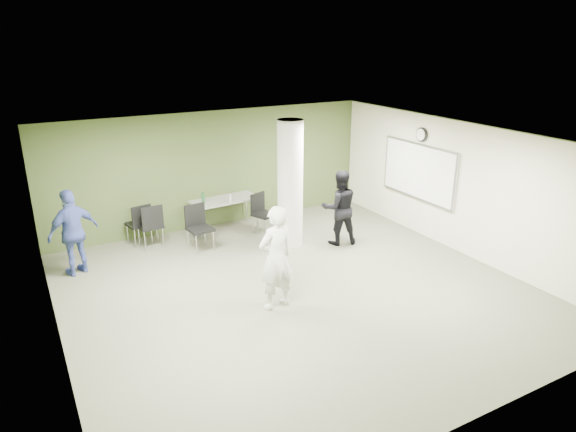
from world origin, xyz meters
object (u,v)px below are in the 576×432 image
man_black (339,208)px  man_blue (73,232)px  chair_back_left (140,221)px  folding_table (225,201)px  woman_white (276,258)px

man_black → man_blue: 5.51m
chair_back_left → man_blue: (-1.45, -0.85, 0.30)m
folding_table → woman_white: (-0.66, -3.91, 0.21)m
woman_white → man_blue: size_ratio=1.07×
man_blue → man_black: bearing=147.1°
man_black → man_blue: size_ratio=0.98×
chair_back_left → woman_white: 4.17m
chair_back_left → folding_table: bearing=168.1°
man_black → man_blue: bearing=4.6°
chair_back_left → woman_white: size_ratio=0.52×
chair_back_left → woman_white: (1.36, -3.93, 0.37)m
folding_table → woman_white: size_ratio=0.90×
folding_table → man_black: (1.91, -2.03, 0.13)m
folding_table → man_blue: size_ratio=0.97×
folding_table → chair_back_left: bearing=174.8°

